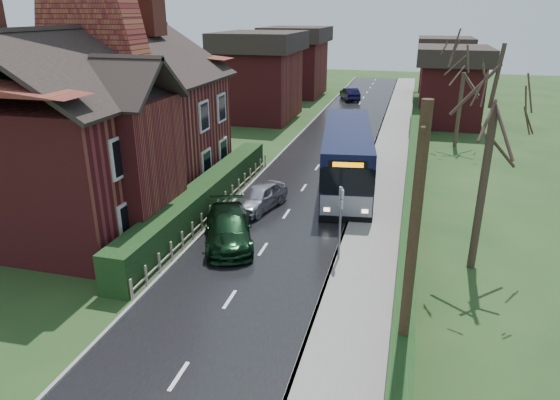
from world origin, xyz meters
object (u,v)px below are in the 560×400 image
(car_green, at_px, (229,228))
(telegraph_pole, at_px, (411,260))
(bus_stop_sign, at_px, (341,213))
(brick_house, at_px, (104,122))
(car_silver, at_px, (259,197))
(bus, at_px, (347,158))

(car_green, xyz_separation_m, telegraph_pole, (7.40, -7.26, 3.18))
(bus_stop_sign, bearing_deg, car_green, 151.68)
(car_green, bearing_deg, brick_house, 138.81)
(car_green, bearing_deg, car_silver, 66.84)
(bus, height_order, car_silver, bus)
(bus, height_order, car_green, bus)
(car_green, distance_m, telegraph_pole, 10.84)
(car_green, bearing_deg, telegraph_pole, -66.21)
(bus, xyz_separation_m, car_silver, (-3.71, -4.61, -1.01))
(bus_stop_sign, distance_m, telegraph_pole, 7.53)
(bus, height_order, bus_stop_sign, bus)
(bus_stop_sign, bearing_deg, brick_house, 142.94)
(car_silver, height_order, car_green, car_green)
(telegraph_pole, bearing_deg, car_green, 141.86)
(brick_house, distance_m, car_green, 8.42)
(telegraph_pole, bearing_deg, brick_house, 152.39)
(bus, distance_m, car_silver, 6.00)
(brick_house, bearing_deg, bus_stop_sign, -13.88)
(bus, bearing_deg, bus_stop_sign, -91.63)
(car_green, height_order, telegraph_pole, telegraph_pole)
(brick_house, height_order, car_green, brick_house)
(bus_stop_sign, height_order, telegraph_pole, telegraph_pole)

